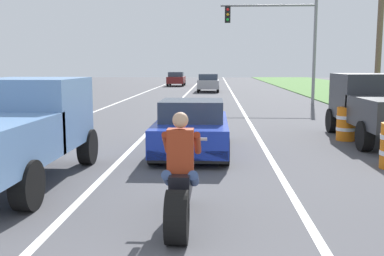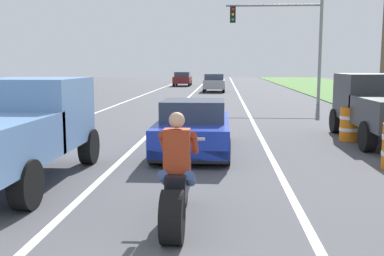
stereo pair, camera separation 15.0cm
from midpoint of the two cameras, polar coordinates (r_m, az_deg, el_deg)
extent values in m
cube|color=white|center=(23.27, -11.83, 2.23)|extent=(0.14, 120.00, 0.01)
cube|color=white|center=(22.54, 6.18, 2.17)|extent=(0.14, 120.00, 0.01)
cube|color=white|center=(22.62, -2.97, 2.23)|extent=(0.14, 120.00, 0.01)
cylinder|color=black|center=(5.83, -2.64, -11.14)|extent=(0.28, 0.69, 0.69)
cylinder|color=black|center=(7.32, -1.45, -7.43)|extent=(0.12, 0.63, 0.63)
cube|color=black|center=(6.54, -1.95, -6.60)|extent=(0.28, 1.10, 0.36)
cylinder|color=#B2B2B7|center=(7.15, -1.51, -4.77)|extent=(0.08, 0.36, 0.73)
cylinder|color=#A5A5AA|center=(7.05, -1.54, -1.39)|extent=(0.70, 0.05, 0.05)
cube|color=#993319|center=(6.22, -2.15, -2.85)|extent=(0.36, 0.24, 0.60)
sphere|color=tan|center=(6.15, -2.18, 1.00)|extent=(0.22, 0.22, 0.22)
cylinder|color=#384C7A|center=(6.35, -3.74, -6.33)|extent=(0.14, 0.47, 0.32)
cylinder|color=#993319|center=(6.52, -3.85, -1.90)|extent=(0.10, 0.51, 0.40)
cylinder|color=#384C7A|center=(6.32, -0.48, -6.38)|extent=(0.14, 0.47, 0.32)
cylinder|color=#993319|center=(6.49, 0.02, -1.94)|extent=(0.10, 0.51, 0.40)
cube|color=#1E38B2|center=(11.82, -0.32, -0.45)|extent=(1.80, 4.30, 0.64)
cube|color=#333D4C|center=(11.55, -0.38, 2.25)|extent=(1.56, 1.70, 0.52)
cube|color=black|center=(9.84, -1.00, -3.58)|extent=(1.76, 0.20, 0.28)
cylinder|color=black|center=(13.49, -3.32, -0.31)|extent=(0.24, 0.64, 0.64)
cylinder|color=black|center=(13.41, 3.49, -0.36)|extent=(0.24, 0.64, 0.64)
cylinder|color=black|center=(10.36, -5.25, -2.85)|extent=(0.24, 0.64, 0.64)
cylinder|color=black|center=(10.26, 3.64, -2.94)|extent=(0.24, 0.64, 0.64)
cube|color=#6B93C6|center=(10.06, -19.58, 1.93)|extent=(1.90, 2.10, 1.40)
cube|color=#333D4C|center=(10.35, -18.94, 4.26)|extent=(1.67, 0.29, 0.57)
cylinder|color=black|center=(11.25, -21.92, -2.12)|extent=(0.28, 0.80, 0.80)
cylinder|color=black|center=(10.63, -13.38, -2.31)|extent=(0.28, 0.80, 0.80)
cylinder|color=black|center=(7.55, -20.54, -6.78)|extent=(0.28, 0.80, 0.80)
cube|color=#2D3035|center=(15.29, 20.98, 3.77)|extent=(1.90, 2.10, 1.40)
cube|color=#333D4C|center=(15.60, 20.66, 5.27)|extent=(1.67, 0.29, 0.57)
cylinder|color=black|center=(15.89, 16.96, 0.90)|extent=(0.28, 0.80, 0.80)
cylinder|color=black|center=(12.70, 20.57, -0.96)|extent=(0.28, 0.80, 0.80)
cylinder|color=gray|center=(27.26, 14.99, 9.25)|extent=(0.18, 0.18, 6.00)
cylinder|color=gray|center=(27.03, 9.40, 14.95)|extent=(5.40, 0.12, 0.12)
cube|color=black|center=(26.83, 4.34, 14.01)|extent=(0.32, 0.24, 0.90)
sphere|color=red|center=(26.72, 4.35, 14.64)|extent=(0.16, 0.16, 0.16)
sphere|color=orange|center=(26.69, 4.34, 14.04)|extent=(0.16, 0.16, 0.16)
sphere|color=green|center=(26.66, 4.34, 13.45)|extent=(0.16, 0.16, 0.16)
cylinder|color=brown|center=(20.90, 22.46, 13.45)|extent=(0.24, 0.24, 8.95)
cylinder|color=orange|center=(14.32, 18.52, 0.50)|extent=(0.56, 0.56, 1.00)
cylinder|color=white|center=(14.30, 18.56, 1.29)|extent=(0.58, 0.58, 0.10)
cylinder|color=white|center=(14.34, 18.50, -0.10)|extent=(0.58, 0.58, 0.10)
cube|color=#99999E|center=(38.43, 1.95, 5.55)|extent=(1.76, 4.00, 0.70)
cube|color=#333D4C|center=(38.21, 1.95, 6.43)|extent=(1.56, 2.00, 0.50)
cylinder|color=black|center=(39.87, 0.83, 5.13)|extent=(0.20, 0.60, 0.60)
cylinder|color=black|center=(39.84, 3.14, 5.12)|extent=(0.20, 0.60, 0.60)
cylinder|color=black|center=(37.07, 0.67, 4.92)|extent=(0.20, 0.60, 0.60)
cylinder|color=black|center=(37.04, 3.15, 4.91)|extent=(0.20, 0.60, 0.60)
cube|color=maroon|center=(49.05, -2.07, 6.07)|extent=(1.76, 4.00, 0.70)
cube|color=#333D4C|center=(48.83, -2.10, 6.76)|extent=(1.56, 2.00, 0.50)
cylinder|color=black|center=(50.53, -2.84, 5.72)|extent=(0.20, 0.60, 0.60)
cylinder|color=black|center=(50.39, -1.02, 5.72)|extent=(0.20, 0.60, 0.60)
cylinder|color=black|center=(47.75, -3.18, 5.59)|extent=(0.20, 0.60, 0.60)
cylinder|color=black|center=(47.60, -1.26, 5.59)|extent=(0.20, 0.60, 0.60)
camera|label=1|loc=(0.08, -90.47, -0.07)|focal=42.43mm
camera|label=2|loc=(0.08, 89.53, 0.07)|focal=42.43mm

